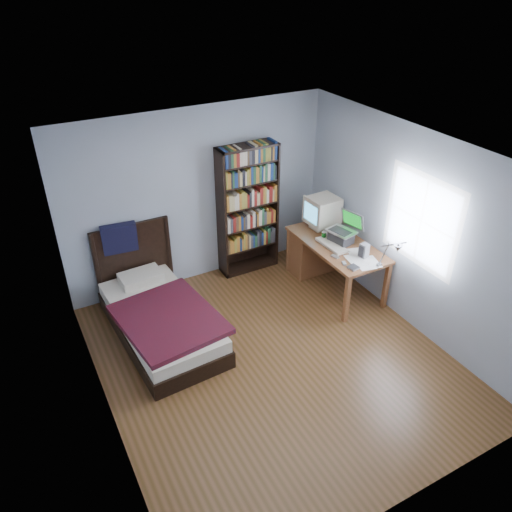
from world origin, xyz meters
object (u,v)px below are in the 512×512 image
Objects in this scene: bookshelf at (248,210)px; speaker at (364,251)px; bed at (159,315)px; desk_lamp at (395,250)px; soda_can at (324,236)px; crt_monitor at (322,211)px; laptop at (342,235)px; keyboard at (332,245)px; desk at (318,250)px.

speaker is at bearing -59.24° from bookshelf.
bed is at bearing -154.64° from bookshelf.
desk_lamp reaches higher than speaker.
crt_monitor is at bearing 61.09° from soda_can.
laptop is 0.89× the size of keyboard.
speaker is (0.08, -0.87, 0.42)m from desk.
bed is at bearing 174.17° from laptop.
soda_can reaches higher than desk.
crt_monitor is 1.06m from bookshelf.
laptop is 1.08m from desk_lamp.
keyboard is 2.47m from bed.
laptop reaches higher than keyboard.
soda_can is at bearing -118.91° from crt_monitor.
speaker is (0.06, 0.58, -0.34)m from desk_lamp.
bookshelf is at bearing 129.32° from soda_can.
bed reaches higher than keyboard.
bookshelf is (-0.84, 2.10, -0.20)m from desk_lamp.
speaker is at bearing -88.80° from crt_monitor.
laptop is 0.21× the size of bed.
soda_can is at bearing -1.79° from bed.
desk is 2.52m from bed.
bookshelf reaches higher than speaker.
laptop reaches higher than bed.
keyboard is (-0.13, 1.01, -0.42)m from desk_lamp.
crt_monitor reaches higher than speaker.
laptop is 0.23× the size of bookshelf.
desk_lamp is 1.08× the size of keyboard.
bed reaches higher than desk.
desk is at bearing 82.50° from speaker.
keyboard is (-0.11, -0.45, 0.33)m from desk.
desk is 3.01× the size of keyboard.
crt_monitor is 0.95× the size of keyboard.
desk is 3.15× the size of crt_monitor.
crt_monitor is 0.95m from speaker.
keyboard is at bearing -6.89° from bed.
desk is at bearing 73.55° from keyboard.
bed is (-2.51, -0.16, -0.16)m from desk.
speaker reaches higher than keyboard.
desk_lamp is at bearing -92.53° from laptop.
bookshelf is at bearing 141.77° from desk.
bookshelf is 0.92× the size of bed.
soda_can is 1.15m from bookshelf.
keyboard is 0.26× the size of bookshelf.
bed is at bearing 170.95° from keyboard.
desk_lamp is 0.68m from speaker.
crt_monitor is 1.53m from desk_lamp.
soda_can is at bearing 95.70° from desk_lamp.
keyboard is at bearing -57.09° from bookshelf.
bookshelf reaches higher than bed.
bookshelf is (-0.89, 1.07, 0.12)m from laptop.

